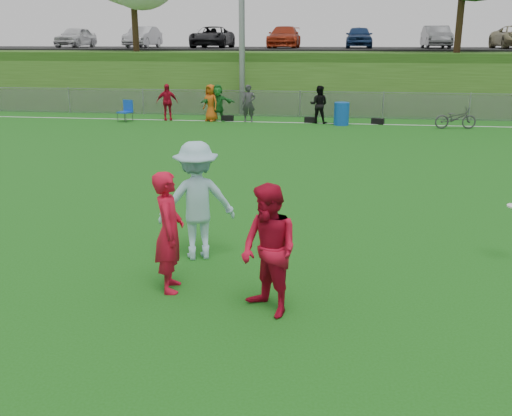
% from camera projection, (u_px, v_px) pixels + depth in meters
% --- Properties ---
extents(ground, '(120.00, 120.00, 0.00)m').
position_uv_depth(ground, '(209.00, 280.00, 9.15)').
color(ground, '#1A5812').
rests_on(ground, ground).
extents(sideline_far, '(60.00, 0.10, 0.01)m').
position_uv_depth(sideline_far, '(296.00, 123.00, 26.22)').
color(sideline_far, white).
rests_on(sideline_far, ground).
extents(fence, '(58.00, 0.06, 1.30)m').
position_uv_depth(fence, '(300.00, 104.00, 27.93)').
color(fence, gray).
rests_on(fence, ground).
extents(berm, '(120.00, 18.00, 3.00)m').
position_uv_depth(berm, '(312.00, 73.00, 38.12)').
color(berm, '#284B15').
rests_on(berm, ground).
extents(parking_lot, '(120.00, 12.00, 0.10)m').
position_uv_depth(parking_lot, '(314.00, 49.00, 39.58)').
color(parking_lot, black).
rests_on(parking_lot, berm).
extents(car_row, '(32.04, 5.18, 1.44)m').
position_uv_depth(car_row, '(296.00, 37.00, 38.57)').
color(car_row, silver).
rests_on(car_row, parking_lot).
extents(spectator_row, '(8.13, 0.90, 1.69)m').
position_uv_depth(spectator_row, '(233.00, 103.00, 26.40)').
color(spectator_row, '#B30C24').
rests_on(spectator_row, ground).
extents(gear_bags, '(7.51, 0.43, 0.26)m').
position_uv_depth(gear_bags, '(313.00, 120.00, 26.17)').
color(gear_bags, black).
rests_on(gear_bags, ground).
extents(player_red_left, '(0.58, 0.76, 1.86)m').
position_uv_depth(player_red_left, '(169.00, 232.00, 8.55)').
color(player_red_left, red).
rests_on(player_red_left, ground).
extents(player_red_center, '(1.14, 1.13, 1.86)m').
position_uv_depth(player_red_center, '(269.00, 251.00, 7.80)').
color(player_red_center, red).
rests_on(player_red_center, ground).
extents(player_blue, '(1.53, 1.21, 2.07)m').
position_uv_depth(player_blue, '(197.00, 201.00, 9.82)').
color(player_blue, '#9ECBDC').
rests_on(player_blue, ground).
extents(recycling_bin, '(0.85, 0.85, 1.00)m').
position_uv_depth(recycling_bin, '(341.00, 114.00, 25.41)').
color(recycling_bin, '#104AB0').
rests_on(recycling_bin, ground).
extents(camp_chair, '(0.70, 0.71, 0.99)m').
position_uv_depth(camp_chair, '(125.00, 115.00, 26.51)').
color(camp_chair, '#1143B9').
rests_on(camp_chair, ground).
extents(bicycle, '(1.80, 0.80, 0.91)m').
position_uv_depth(bicycle, '(456.00, 118.00, 24.37)').
color(bicycle, '#313133').
rests_on(bicycle, ground).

